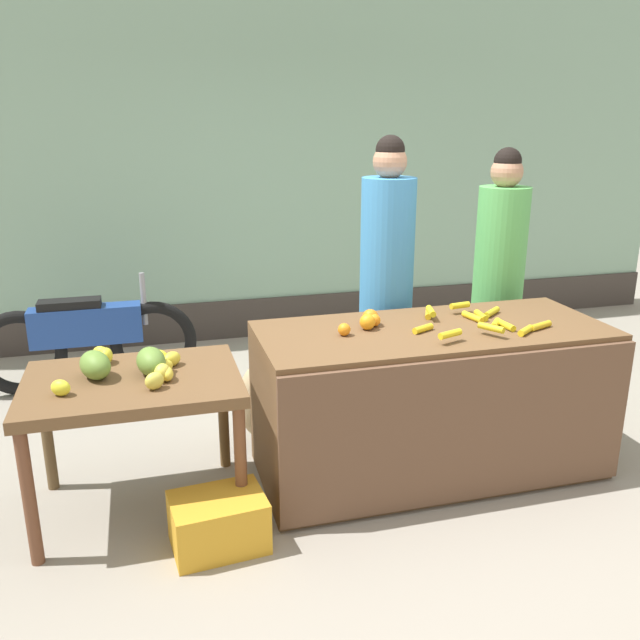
{
  "coord_description": "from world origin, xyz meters",
  "views": [
    {
      "loc": [
        -1.21,
        -3.19,
        1.98
      ],
      "look_at": [
        -0.29,
        0.15,
        0.91
      ],
      "focal_mm": 37.09,
      "sensor_mm": 36.0,
      "label": 1
    }
  ],
  "objects_px": {
    "parked_motorcycle": "(87,338)",
    "vendor_woman_green_shirt": "(498,282)",
    "produce_sack": "(265,400)",
    "produce_crate": "(218,522)",
    "vendor_woman_blue_shirt": "(386,285)"
  },
  "relations": [
    {
      "from": "vendor_woman_blue_shirt",
      "to": "produce_crate",
      "type": "distance_m",
      "value": 1.84
    },
    {
      "from": "produce_crate",
      "to": "vendor_woman_green_shirt",
      "type": "bearing_deg",
      "value": 28.92
    },
    {
      "from": "vendor_woman_blue_shirt",
      "to": "produce_sack",
      "type": "xyz_separation_m",
      "value": [
        -0.81,
        -0.03,
        -0.69
      ]
    },
    {
      "from": "vendor_woman_blue_shirt",
      "to": "parked_motorcycle",
      "type": "distance_m",
      "value": 2.3
    },
    {
      "from": "vendor_woman_blue_shirt",
      "to": "parked_motorcycle",
      "type": "xyz_separation_m",
      "value": [
        -1.93,
        1.12,
        -0.55
      ]
    },
    {
      "from": "vendor_woman_green_shirt",
      "to": "produce_sack",
      "type": "bearing_deg",
      "value": -176.71
    },
    {
      "from": "vendor_woman_blue_shirt",
      "to": "parked_motorcycle",
      "type": "relative_size",
      "value": 1.18
    },
    {
      "from": "parked_motorcycle",
      "to": "vendor_woman_green_shirt",
      "type": "bearing_deg",
      "value": -20.8
    },
    {
      "from": "produce_crate",
      "to": "produce_sack",
      "type": "xyz_separation_m",
      "value": [
        0.43,
        1.05,
        0.13
      ]
    },
    {
      "from": "parked_motorcycle",
      "to": "vendor_woman_blue_shirt",
      "type": "bearing_deg",
      "value": -30.07
    },
    {
      "from": "parked_motorcycle",
      "to": "produce_crate",
      "type": "relative_size",
      "value": 3.64
    },
    {
      "from": "parked_motorcycle",
      "to": "produce_sack",
      "type": "distance_m",
      "value": 1.61
    },
    {
      "from": "parked_motorcycle",
      "to": "produce_crate",
      "type": "xyz_separation_m",
      "value": [
        0.7,
        -2.2,
        -0.27
      ]
    },
    {
      "from": "vendor_woman_blue_shirt",
      "to": "produce_sack",
      "type": "bearing_deg",
      "value": -177.97
    },
    {
      "from": "parked_motorcycle",
      "to": "produce_sack",
      "type": "height_order",
      "value": "parked_motorcycle"
    }
  ]
}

